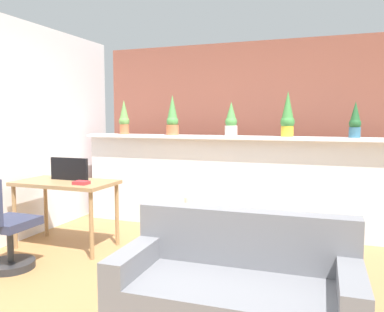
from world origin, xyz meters
name	(u,v)px	position (x,y,z in m)	size (l,w,h in m)	color
ground_plane	(170,294)	(0.00, 0.00, 0.00)	(12.00, 12.00, 0.00)	#9E7042
divider_wall	(231,185)	(0.00, 2.00, 0.59)	(4.09, 0.16, 1.19)	silver
plant_shelf	(231,137)	(0.00, 1.96, 1.21)	(4.09, 0.30, 0.04)	silver
brick_wall_behind	(242,132)	(0.00, 2.60, 1.25)	(4.09, 0.10, 2.50)	brown
potted_plant_0	(124,118)	(-1.51, 1.93, 1.45)	(0.15, 0.15, 0.48)	#C66B42
potted_plant_1	(172,118)	(-0.79, 1.94, 1.46)	(0.17, 0.17, 0.53)	#C66B42
potted_plant_2	(231,121)	(0.00, 1.97, 1.42)	(0.16, 0.16, 0.43)	silver
potted_plant_3	(288,116)	(0.70, 1.97, 1.48)	(0.17, 0.17, 0.55)	gold
potted_plant_4	(355,121)	(1.45, 1.96, 1.42)	(0.13, 0.13, 0.41)	#386B84
desk	(66,189)	(-1.57, 0.71, 0.67)	(1.10, 0.60, 0.75)	#99754C
tv_monitor	(69,169)	(-1.57, 0.79, 0.88)	(0.48, 0.04, 0.25)	black
office_chair	(4,231)	(-1.68, -0.07, 0.39)	(0.50, 0.50, 0.91)	#262628
side_cube_shelf	(185,237)	(-0.15, 0.74, 0.25)	(0.40, 0.41, 0.50)	tan
vase_on_shelf	(189,204)	(-0.13, 0.79, 0.58)	(0.09, 0.09, 0.16)	silver
book_on_desk	(81,183)	(-1.27, 0.58, 0.77)	(0.15, 0.12, 0.04)	#B22D33
couch	(236,295)	(0.66, -0.43, 0.28)	(1.58, 0.80, 0.80)	slate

